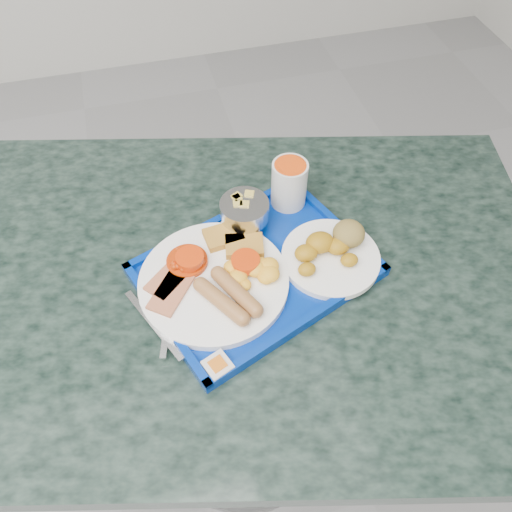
{
  "coord_description": "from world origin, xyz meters",
  "views": [
    {
      "loc": [
        0.95,
        0.45,
        1.49
      ],
      "look_at": [
        1.09,
        0.97,
        0.79
      ],
      "focal_mm": 35.0,
      "sensor_mm": 36.0,
      "label": 1
    }
  ],
  "objects_px": {
    "table": "(242,324)",
    "juice_cup": "(289,183)",
    "bread_plate": "(332,251)",
    "fruit_bowl": "(244,211)",
    "tray": "(256,271)",
    "main_plate": "(219,277)"
  },
  "relations": [
    {
      "from": "table",
      "to": "main_plate",
      "type": "distance_m",
      "value": 0.22
    },
    {
      "from": "table",
      "to": "fruit_bowl",
      "type": "relative_size",
      "value": 14.15
    },
    {
      "from": "tray",
      "to": "bread_plate",
      "type": "relative_size",
      "value": 2.6
    },
    {
      "from": "main_plate",
      "to": "juice_cup",
      "type": "distance_m",
      "value": 0.24
    },
    {
      "from": "table",
      "to": "juice_cup",
      "type": "bearing_deg",
      "value": 46.03
    },
    {
      "from": "fruit_bowl",
      "to": "bread_plate",
      "type": "bearing_deg",
      "value": -40.71
    },
    {
      "from": "bread_plate",
      "to": "fruit_bowl",
      "type": "xyz_separation_m",
      "value": [
        -0.14,
        0.12,
        0.02
      ]
    },
    {
      "from": "juice_cup",
      "to": "table",
      "type": "bearing_deg",
      "value": -133.97
    },
    {
      "from": "main_plate",
      "to": "table",
      "type": "bearing_deg",
      "value": 24.22
    },
    {
      "from": "tray",
      "to": "juice_cup",
      "type": "xyz_separation_m",
      "value": [
        0.11,
        0.15,
        0.06
      ]
    },
    {
      "from": "tray",
      "to": "main_plate",
      "type": "relative_size",
      "value": 1.77
    },
    {
      "from": "tray",
      "to": "juice_cup",
      "type": "bearing_deg",
      "value": 54.34
    },
    {
      "from": "bread_plate",
      "to": "fruit_bowl",
      "type": "relative_size",
      "value": 1.95
    },
    {
      "from": "table",
      "to": "juice_cup",
      "type": "distance_m",
      "value": 0.32
    },
    {
      "from": "bread_plate",
      "to": "fruit_bowl",
      "type": "distance_m",
      "value": 0.18
    },
    {
      "from": "fruit_bowl",
      "to": "juice_cup",
      "type": "distance_m",
      "value": 0.11
    },
    {
      "from": "table",
      "to": "juice_cup",
      "type": "height_order",
      "value": "juice_cup"
    },
    {
      "from": "tray",
      "to": "fruit_bowl",
      "type": "distance_m",
      "value": 0.12
    },
    {
      "from": "main_plate",
      "to": "fruit_bowl",
      "type": "relative_size",
      "value": 2.86
    },
    {
      "from": "table",
      "to": "fruit_bowl",
      "type": "xyz_separation_m",
      "value": [
        0.03,
        0.1,
        0.24
      ]
    },
    {
      "from": "juice_cup",
      "to": "bread_plate",
      "type": "bearing_deg",
      "value": -77.36
    },
    {
      "from": "fruit_bowl",
      "to": "juice_cup",
      "type": "height_order",
      "value": "juice_cup"
    }
  ]
}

